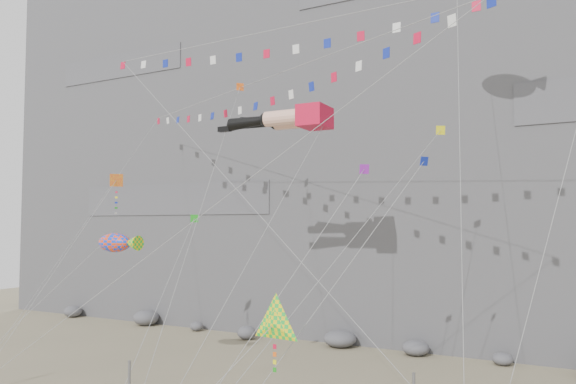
% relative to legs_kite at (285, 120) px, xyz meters
% --- Properties ---
extents(cliff, '(80.00, 28.00, 50.00)m').
position_rel_legs_kite_xyz_m(cliff, '(-0.56, 25.00, 8.77)').
color(cliff, slate).
rests_on(cliff, ground).
extents(talus_boulders, '(60.00, 3.00, 1.20)m').
position_rel_legs_kite_xyz_m(talus_boulders, '(-0.56, 10.00, -15.63)').
color(talus_boulders, slate).
rests_on(talus_boulders, ground).
extents(legs_kite, '(7.53, 15.77, 21.78)m').
position_rel_legs_kite_xyz_m(legs_kite, '(0.00, 0.00, 0.00)').
color(legs_kite, red).
rests_on(legs_kite, ground).
extents(flag_banner_upper, '(31.15, 19.87, 25.84)m').
position_rel_legs_kite_xyz_m(flag_banner_upper, '(-2.02, 0.71, 3.06)').
color(flag_banner_upper, red).
rests_on(flag_banner_upper, ground).
extents(flag_banner_lower, '(31.62, 6.96, 24.72)m').
position_rel_legs_kite_xyz_m(flag_banner_lower, '(2.73, -1.73, 5.32)').
color(flag_banner_lower, red).
rests_on(flag_banner_lower, ground).
extents(harlequin_kite, '(3.51, 9.15, 15.11)m').
position_rel_legs_kite_xyz_m(harlequin_kite, '(-10.83, -3.73, -3.76)').
color(harlequin_kite, red).
rests_on(harlequin_kite, ground).
extents(fish_windsock, '(7.41, 8.27, 12.47)m').
position_rel_legs_kite_xyz_m(fish_windsock, '(-9.95, -4.63, -7.83)').
color(fish_windsock, '#FE3E0C').
rests_on(fish_windsock, ground).
extents(delta_kite, '(5.89, 3.30, 7.81)m').
position_rel_legs_kite_xyz_m(delta_kite, '(5.48, -10.93, -10.73)').
color(delta_kite, yellow).
rests_on(delta_kite, ground).
extents(small_kite_a, '(3.75, 14.36, 23.84)m').
position_rel_legs_kite_xyz_m(small_kite_a, '(-4.58, 1.55, 2.69)').
color(small_kite_a, '#FF6015').
rests_on(small_kite_a, ground).
extents(small_kite_b, '(5.57, 10.13, 16.39)m').
position_rel_legs_kite_xyz_m(small_kite_b, '(6.49, -3.50, -3.97)').
color(small_kite_b, purple).
rests_on(small_kite_b, ground).
extents(small_kite_c, '(3.43, 10.66, 14.39)m').
position_rel_legs_kite_xyz_m(small_kite_c, '(-4.13, -4.02, -6.50)').
color(small_kite_c, '#189316').
rests_on(small_kite_c, ground).
extents(small_kite_d, '(7.29, 17.94, 23.95)m').
position_rel_legs_kite_xyz_m(small_kite_d, '(9.04, 2.42, -1.29)').
color(small_kite_d, yellow).
rests_on(small_kite_d, ground).
extents(small_kite_e, '(7.26, 9.41, 16.83)m').
position_rel_legs_kite_xyz_m(small_kite_e, '(9.54, -3.40, -3.81)').
color(small_kite_e, '#11249D').
rests_on(small_kite_e, ground).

